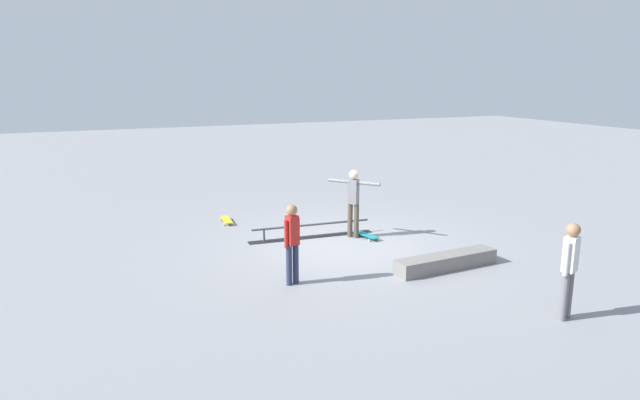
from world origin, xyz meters
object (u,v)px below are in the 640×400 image
at_px(grind_rail, 312,231).
at_px(loose_skateboard_yellow, 227,220).
at_px(skateboard_main, 365,235).
at_px(bystander_white_shirt, 570,266).
at_px(skater_main, 354,199).
at_px(skate_ledge, 446,262).
at_px(bystander_red_shirt, 292,240).

bearing_deg(grind_rail, loose_skateboard_yellow, -50.14).
relative_size(skateboard_main, bystander_white_shirt, 0.53).
distance_m(skater_main, loose_skateboard_yellow, 3.54).
bearing_deg(skateboard_main, skater_main, -135.13).
distance_m(grind_rail, skater_main, 1.25).
relative_size(grind_rail, skater_main, 1.89).
height_order(skate_ledge, bystander_red_shirt, bystander_red_shirt).
xyz_separation_m(grind_rail, loose_skateboard_yellow, (1.51, -2.08, -0.07)).
bearing_deg(loose_skateboard_yellow, bystander_white_shirt, 28.84).
xyz_separation_m(skateboard_main, loose_skateboard_yellow, (2.65, -2.61, 0.00)).
bearing_deg(bystander_white_shirt, loose_skateboard_yellow, 94.14).
xyz_separation_m(bystander_white_shirt, loose_skateboard_yellow, (3.46, -7.74, -0.80)).
height_order(grind_rail, bystander_red_shirt, bystander_red_shirt).
distance_m(bystander_red_shirt, loose_skateboard_yellow, 4.74).
height_order(skate_ledge, skater_main, skater_main).
bearing_deg(skater_main, grind_rail, -152.72).
bearing_deg(bystander_red_shirt, skateboard_main, 22.19).
bearing_deg(skater_main, loose_skateboard_yellow, -175.33).
bearing_deg(skater_main, bystander_red_shirt, -86.24).
relative_size(grind_rail, loose_skateboard_yellow, 3.71).
bearing_deg(loose_skateboard_yellow, bystander_red_shirt, 5.59).
xyz_separation_m(skateboard_main, bystander_white_shirt, (-0.81, 5.13, 0.80)).
xyz_separation_m(skate_ledge, loose_skateboard_yellow, (3.13, -5.11, -0.07)).
bearing_deg(bystander_red_shirt, skate_ledge, -24.51).
xyz_separation_m(grind_rail, skateboard_main, (-1.14, 0.53, -0.07)).
height_order(skate_ledge, skateboard_main, skate_ledge).
height_order(grind_rail, bystander_white_shirt, bystander_white_shirt).
distance_m(skate_ledge, loose_skateboard_yellow, 5.99).
bearing_deg(loose_skateboard_yellow, skater_main, 49.23).
bearing_deg(skater_main, skate_ledge, -24.66).
height_order(bystander_red_shirt, loose_skateboard_yellow, bystander_red_shirt).
bearing_deg(skater_main, skateboard_main, 17.37).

